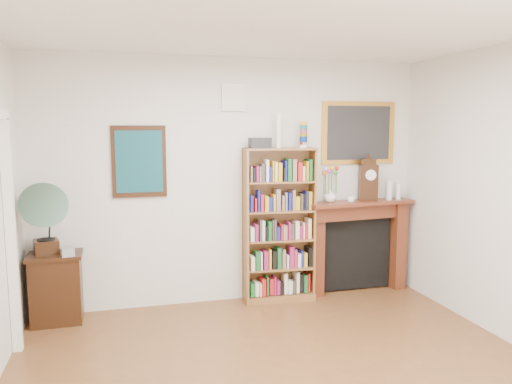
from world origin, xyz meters
The scene contains 14 objects.
room centered at (0.00, 0.00, 1.40)m, with size 4.51×5.01×2.81m.
teal_poster centered at (-1.05, 2.48, 1.65)m, with size 0.58×0.04×0.78m.
small_picture centered at (0.00, 2.48, 2.35)m, with size 0.26×0.04×0.30m.
gilt_painting centered at (1.55, 2.48, 1.95)m, with size 0.95×0.04×0.75m.
bookshelf centered at (0.51, 2.33, 1.00)m, with size 0.85×0.36×2.06m.
side_cabinet centered at (-1.93, 2.28, 0.37)m, with size 0.54×0.39×0.73m, color black.
fireplace centered at (1.53, 2.40, 0.67)m, with size 1.37×0.43×1.14m.
gramophone centered at (-2.01, 2.20, 1.16)m, with size 0.58×0.67×0.75m.
cd_stack centered at (-1.79, 2.15, 0.77)m, with size 0.12×0.12×0.08m, color #B1B1BE.
mantel_clock centered at (1.63, 2.35, 1.38)m, with size 0.24×0.16×0.50m.
flower_vase centered at (1.14, 2.36, 1.21)m, with size 0.15×0.15×0.15m, color white.
teacup centered at (1.37, 2.27, 1.17)m, with size 0.08×0.08×0.07m, color white.
bottle_left centered at (1.91, 2.33, 1.26)m, with size 0.07×0.07×0.24m, color silver.
bottle_right centered at (2.04, 2.34, 1.24)m, with size 0.06×0.06×0.20m, color silver.
Camera 1 is at (-1.23, -3.07, 2.03)m, focal length 35.00 mm.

